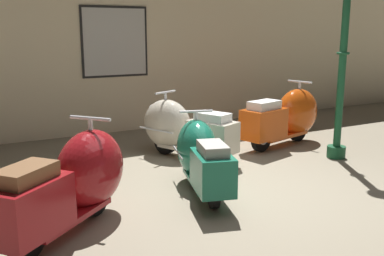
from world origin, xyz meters
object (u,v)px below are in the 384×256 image
at_px(scooter_2, 180,128).
at_px(scooter_1, 201,156).
at_px(scooter_0, 74,181).
at_px(scooter_3, 288,116).
at_px(lamppost, 343,49).

bearing_deg(scooter_2, scooter_1, 140.20).
xyz_separation_m(scooter_0, scooter_2, (2.05, 1.74, -0.03)).
bearing_deg(scooter_3, scooter_0, -172.71).
relative_size(scooter_1, scooter_3, 0.88).
xyz_separation_m(scooter_1, scooter_2, (0.42, 1.37, 0.03)).
bearing_deg(scooter_3, lamppost, -96.77).
relative_size(scooter_1, lamppost, 0.53).
bearing_deg(lamppost, scooter_1, -174.92).
xyz_separation_m(scooter_3, lamppost, (0.13, -1.01, 1.16)).
xyz_separation_m(scooter_1, lamppost, (2.54, 0.23, 1.22)).
relative_size(scooter_1, scooter_2, 0.94).
distance_m(scooter_1, scooter_2, 1.44).
height_order(scooter_3, lamppost, lamppost).
height_order(scooter_0, scooter_3, scooter_3).
bearing_deg(scooter_3, scooter_1, -167.18).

